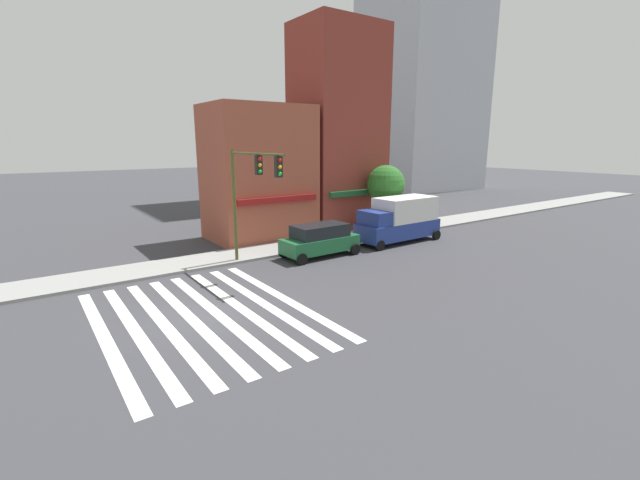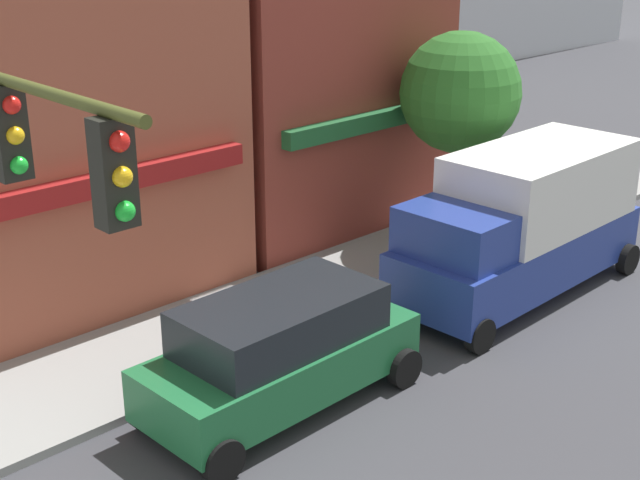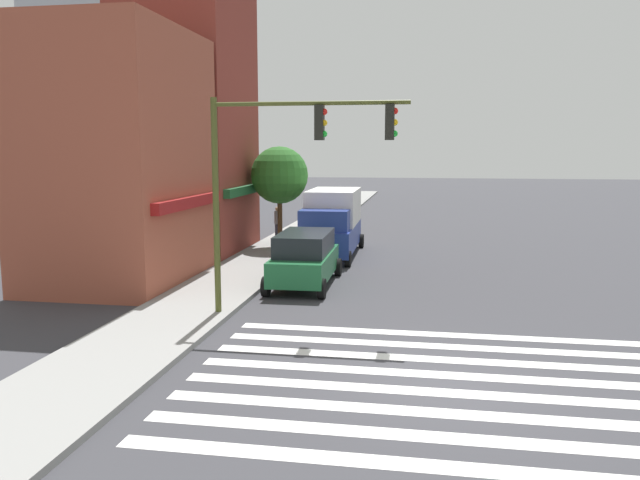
# 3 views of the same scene
# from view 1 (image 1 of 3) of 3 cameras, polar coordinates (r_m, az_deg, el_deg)

# --- Properties ---
(ground_plane) EXTENTS (200.00, 200.00, 0.00)m
(ground_plane) POSITION_cam_1_polar(r_m,az_deg,el_deg) (17.74, -15.20, -9.72)
(ground_plane) COLOR #38383D
(sidewalk_left) EXTENTS (120.00, 3.00, 0.15)m
(sidewalk_left) POSITION_cam_1_polar(r_m,az_deg,el_deg) (24.55, -21.38, -3.63)
(sidewalk_left) COLOR gray
(sidewalk_left) RESTS_ON ground_plane
(crosswalk_stripes) EXTENTS (7.58, 10.80, 0.01)m
(crosswalk_stripes) POSITION_cam_1_polar(r_m,az_deg,el_deg) (17.74, -15.20, -9.70)
(crosswalk_stripes) COLOR silver
(crosswalk_stripes) RESTS_ON ground_plane
(storefront_row) EXTENTS (13.62, 5.30, 15.28)m
(storefront_row) POSITION_cam_1_polar(r_m,az_deg,el_deg) (32.55, -1.53, 12.45)
(storefront_row) COLOR #9E4C38
(storefront_row) RESTS_ON ground_plane
(traffic_signal) EXTENTS (0.32, 5.59, 6.33)m
(traffic_signal) POSITION_cam_1_polar(r_m,az_deg,el_deg) (22.25, -9.30, 7.41)
(traffic_signal) COLOR #474C1E
(traffic_signal) RESTS_ON ground_plane
(suv_green) EXTENTS (4.74, 2.12, 1.94)m
(suv_green) POSITION_cam_1_polar(r_m,az_deg,el_deg) (25.44, -0.00, 0.07)
(suv_green) COLOR #1E6638
(suv_green) RESTS_ON ground_plane
(box_truck_blue) EXTENTS (6.25, 2.42, 3.04)m
(box_truck_blue) POSITION_cam_1_polar(r_m,az_deg,el_deg) (29.60, 10.54, 2.77)
(box_truck_blue) COLOR navy
(box_truck_blue) RESTS_ON ground_plane
(pedestrian_grey_coat) EXTENTS (0.32, 0.32, 1.77)m
(pedestrian_grey_coat) POSITION_cam_1_polar(r_m,az_deg,el_deg) (34.53, 10.44, 3.34)
(pedestrian_grey_coat) COLOR #23232D
(pedestrian_grey_coat) RESTS_ON sidewalk_left
(street_tree) EXTENTS (2.79, 2.79, 4.91)m
(street_tree) POSITION_cam_1_polar(r_m,az_deg,el_deg) (32.23, 8.77, 7.35)
(street_tree) COLOR brown
(street_tree) RESTS_ON sidewalk_left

